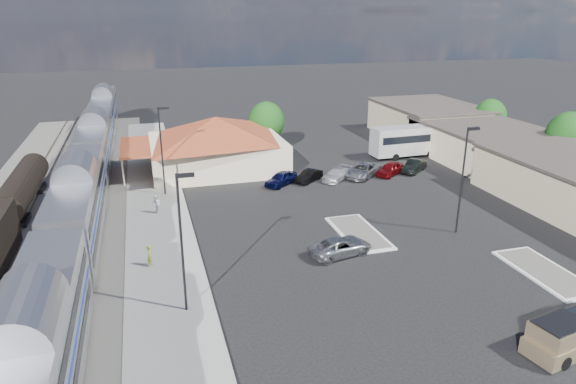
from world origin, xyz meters
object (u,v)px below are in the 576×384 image
object	(u,v)px
suv	(340,246)
pickup_truck	(573,334)
coach_bus	(417,139)
station_depot	(216,143)

from	to	relation	value
suv	pickup_truck	bearing A→B (deg)	-163.63
pickup_truck	coach_bus	bearing A→B (deg)	-28.72
station_depot	coach_bus	size ratio (longest dim) A/B	1.49
station_depot	pickup_truck	size ratio (longest dim) A/B	3.00
station_depot	suv	world-z (taller)	station_depot
pickup_truck	suv	bearing A→B (deg)	17.53
coach_bus	pickup_truck	bearing A→B (deg)	160.47
pickup_truck	coach_bus	xyz separation A→B (m)	(11.90, 38.12, 1.31)
suv	coach_bus	size ratio (longest dim) A/B	0.41
pickup_truck	coach_bus	world-z (taller)	coach_bus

